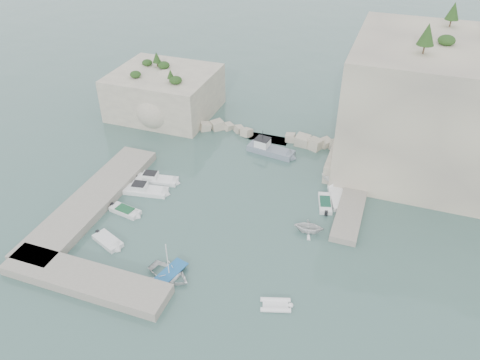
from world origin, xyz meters
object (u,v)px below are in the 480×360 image
(tender_east_a, at_px, (308,232))
(motorboat_b, at_px, (146,192))
(motorboat_e, at_px, (108,243))
(rowboat, at_px, (170,277))
(tender_east_b, at_px, (325,205))
(tender_east_c, at_px, (337,199))
(motorboat_a, at_px, (157,182))
(work_boat, at_px, (271,153))
(motorboat_c, at_px, (126,213))
(tender_east_d, at_px, (338,185))
(inflatable_dinghy, at_px, (275,306))

(tender_east_a, bearing_deg, motorboat_b, 82.62)
(motorboat_e, height_order, rowboat, rowboat)
(tender_east_a, bearing_deg, tender_east_b, -14.15)
(tender_east_b, bearing_deg, motorboat_b, 88.50)
(tender_east_c, bearing_deg, tender_east_a, 144.54)
(tender_east_a, xyz_separation_m, tender_east_c, (2.08, 7.31, 0.00))
(motorboat_a, xyz_separation_m, tender_east_a, (21.25, -3.17, 0.00))
(rowboat, distance_m, tender_east_a, 16.70)
(motorboat_b, height_order, work_boat, work_boat)
(motorboat_e, bearing_deg, tender_east_a, 46.87)
(motorboat_c, bearing_deg, motorboat_a, 95.63)
(motorboat_e, height_order, work_boat, work_boat)
(motorboat_e, xyz_separation_m, tender_east_d, (22.31, 19.94, 0.00))
(tender_east_c, relative_size, tender_east_d, 1.22)
(motorboat_e, height_order, tender_east_c, same)
(motorboat_a, xyz_separation_m, rowboat, (9.32, -14.85, 0.00))
(tender_east_d, bearing_deg, motorboat_a, 110.11)
(motorboat_c, distance_m, inflatable_dinghy, 22.54)
(motorboat_a, height_order, inflatable_dinghy, motorboat_a)
(motorboat_a, height_order, work_boat, work_boat)
(rowboat, xyz_separation_m, tender_east_b, (12.74, 17.33, 0.00))
(tender_east_b, relative_size, tender_east_c, 0.79)
(tender_east_a, height_order, tender_east_c, tender_east_a)
(tender_east_b, xyz_separation_m, work_boat, (-9.85, 9.55, 0.00))
(tender_east_c, bearing_deg, work_boat, 35.06)
(tender_east_b, height_order, work_boat, work_boat)
(motorboat_a, height_order, tender_east_c, motorboat_a)
(motorboat_c, xyz_separation_m, rowboat, (9.82, -7.68, 0.00))
(tender_east_a, bearing_deg, inflatable_dinghy, 171.22)
(motorboat_e, height_order, tender_east_d, tender_east_d)
(motorboat_b, distance_m, motorboat_a, 2.67)
(motorboat_a, relative_size, tender_east_a, 1.77)
(rowboat, distance_m, tender_east_d, 26.03)
(motorboat_c, relative_size, tender_east_c, 0.77)
(rowboat, height_order, work_boat, work_boat)
(rowboat, xyz_separation_m, tender_east_d, (13.51, 22.25, 0.00))
(motorboat_c, xyz_separation_m, tender_east_d, (23.33, 14.57, 0.00))
(rowboat, xyz_separation_m, tender_east_c, (14.01, 18.99, 0.00))
(motorboat_e, distance_m, work_boat, 27.21)
(motorboat_e, bearing_deg, motorboat_a, 114.89)
(motorboat_a, xyz_separation_m, work_boat, (12.20, 12.04, 0.00))
(motorboat_b, xyz_separation_m, motorboat_e, (0.65, -9.87, 0.00))
(motorboat_b, relative_size, work_boat, 0.81)
(tender_east_c, distance_m, tender_east_d, 3.30)
(tender_east_d, relative_size, work_boat, 0.60)
(tender_east_a, xyz_separation_m, tender_east_d, (1.58, 10.57, 0.00))
(motorboat_e, distance_m, tender_east_a, 22.75)
(rowboat, bearing_deg, motorboat_e, 89.92)
(motorboat_b, height_order, tender_east_d, tender_east_d)
(inflatable_dinghy, xyz_separation_m, tender_east_b, (1.37, 17.36, 0.00))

